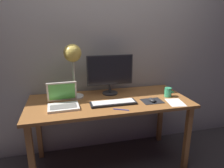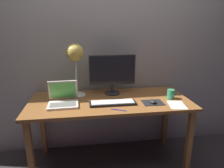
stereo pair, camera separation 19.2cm
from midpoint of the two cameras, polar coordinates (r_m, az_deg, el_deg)
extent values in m
plane|color=#383333|center=(2.39, 1.89, -21.36)|extent=(4.80, 4.80, 0.00)
cube|color=#A8A099|center=(2.29, 0.44, 12.31)|extent=(4.80, 0.06, 2.60)
cube|color=#935B2D|center=(2.03, 2.08, -4.95)|extent=(1.60, 0.70, 0.03)
cube|color=#935B2D|center=(1.96, -19.46, -19.05)|extent=(0.05, 0.05, 0.71)
cube|color=#935B2D|center=(2.20, 23.48, -15.30)|extent=(0.05, 0.05, 0.71)
cube|color=#935B2D|center=(2.45, -16.93, -11.26)|extent=(0.05, 0.05, 0.71)
cube|color=#935B2D|center=(2.65, 17.01, -9.12)|extent=(0.05, 0.05, 0.71)
cylinder|color=#28282B|center=(2.20, 2.58, -2.61)|extent=(0.17, 0.17, 0.01)
cylinder|color=#28282B|center=(2.18, 2.60, -1.29)|extent=(0.03, 0.03, 0.09)
cube|color=#28282B|center=(2.13, 2.67, 3.97)|extent=(0.49, 0.03, 0.32)
cube|color=black|center=(2.11, 2.75, 3.88)|extent=(0.47, 0.00, 0.29)
cube|color=black|center=(1.91, 3.06, -5.50)|extent=(0.44, 0.14, 0.02)
cube|color=silver|center=(1.91, 3.07, -5.17)|extent=(0.41, 0.11, 0.01)
cube|color=silver|center=(1.90, -10.95, -5.94)|extent=(0.28, 0.21, 0.02)
cube|color=slate|center=(1.88, -10.97, -5.80)|extent=(0.24, 0.12, 0.00)
cube|color=silver|center=(1.98, -11.10, -1.70)|extent=(0.28, 0.07, 0.20)
cube|color=#59C64C|center=(1.98, -11.10, -1.70)|extent=(0.25, 0.06, 0.17)
cylinder|color=beige|center=(2.15, -7.43, -3.20)|extent=(0.18, 0.18, 0.01)
cylinder|color=silver|center=(2.09, -7.65, 2.30)|extent=(0.02, 0.02, 0.41)
sphere|color=gold|center=(2.04, -7.90, 8.85)|extent=(0.18, 0.18, 0.18)
sphere|color=#FFEAB2|center=(2.04, -7.85, 7.59)|extent=(0.06, 0.06, 0.06)
cube|color=black|center=(2.01, 14.25, -5.20)|extent=(0.20, 0.16, 0.00)
ellipsoid|color=#28282B|center=(1.99, 14.20, -4.83)|extent=(0.06, 0.10, 0.03)
cylinder|color=#339966|center=(2.15, 18.84, -2.80)|extent=(0.07, 0.07, 0.10)
torus|color=#339966|center=(2.18, 19.98, -2.72)|extent=(0.05, 0.05, 0.01)
cube|color=white|center=(2.02, 20.59, -5.64)|extent=(0.18, 0.23, 0.00)
cylinder|color=#2633A5|center=(1.79, 5.00, -7.41)|extent=(0.13, 0.07, 0.01)
camera|label=1|loc=(0.10, -87.14, 0.84)|focal=32.15mm
camera|label=2|loc=(0.10, 92.86, -0.84)|focal=32.15mm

